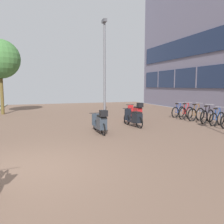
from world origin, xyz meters
name	(u,v)px	position (x,y,z in m)	size (l,w,h in m)	color
ground	(84,165)	(1.43, 0.00, -0.02)	(21.00, 40.00, 0.13)	#232927
bicycle_rack_02	(217,119)	(8.81, 3.38, 0.33)	(1.29, 0.49, 0.94)	black
bicycle_rack_03	(207,116)	(8.90, 4.17, 0.35)	(1.33, 0.59, 1.00)	black
bicycle_rack_04	(196,114)	(8.84, 4.96, 0.36)	(1.39, 0.47, 1.03)	black
bicycle_rack_05	(186,113)	(8.76, 5.75, 0.35)	(1.37, 0.57, 1.01)	black
bicycle_rack_06	(178,112)	(8.78, 6.54, 0.33)	(1.27, 0.54, 0.95)	black
scooter_near	(134,118)	(4.79, 4.36, 0.40)	(0.55, 1.74, 0.86)	black
scooter_mid	(136,112)	(5.72, 6.17, 0.47)	(0.52, 1.81, 1.05)	black
scooter_far	(100,122)	(2.83, 3.39, 0.46)	(0.52, 1.79, 1.02)	black
lamp_post	(104,64)	(4.39, 7.89, 3.24)	(0.20, 0.52, 5.83)	slate
street_tree	(0,59)	(-1.75, 11.64, 3.70)	(2.61, 2.61, 5.03)	brown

